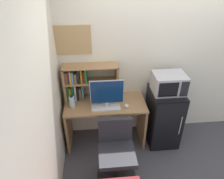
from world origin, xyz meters
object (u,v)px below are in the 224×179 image
at_px(computer_mouse, 126,106).
at_px(microwave, 169,83).
at_px(keyboard, 106,108).
at_px(water_bottle, 72,102).
at_px(wall_corkboard, 67,40).
at_px(mini_fridge, 163,117).
at_px(monitor, 107,93).
at_px(hutch_bookshelf, 83,81).
at_px(desk_chair, 116,155).

xyz_separation_m(computer_mouse, microwave, (0.62, 0.07, 0.30)).
xyz_separation_m(keyboard, water_bottle, (-0.48, 0.09, 0.08)).
relative_size(water_bottle, wall_corkboard, 0.28).
bearing_deg(mini_fridge, monitor, -176.12).
bearing_deg(monitor, mini_fridge, 3.88).
relative_size(hutch_bookshelf, desk_chair, 0.92).
relative_size(keyboard, mini_fridge, 0.44).
relative_size(mini_fridge, microwave, 2.06).
xyz_separation_m(hutch_bookshelf, keyboard, (0.32, -0.30, -0.29)).
xyz_separation_m(hutch_bookshelf, computer_mouse, (0.62, -0.28, -0.28)).
distance_m(hutch_bookshelf, wall_corkboard, 0.63).
bearing_deg(monitor, wall_corkboard, 143.84).
height_order(hutch_bookshelf, mini_fridge, hutch_bookshelf).
bearing_deg(hutch_bookshelf, monitor, -39.00).
bearing_deg(hutch_bookshelf, mini_fridge, -9.83).
xyz_separation_m(monitor, computer_mouse, (0.28, -0.01, -0.22)).
xyz_separation_m(microwave, wall_corkboard, (-1.41, 0.31, 0.57)).
bearing_deg(microwave, mini_fridge, -90.19).
relative_size(monitor, wall_corkboard, 0.72).
bearing_deg(mini_fridge, keyboard, -174.70).
distance_m(microwave, wall_corkboard, 1.56).
relative_size(keyboard, computer_mouse, 4.53).
distance_m(keyboard, microwave, 0.97).
bearing_deg(hutch_bookshelf, desk_chair, -63.55).
height_order(computer_mouse, water_bottle, water_bottle).
xyz_separation_m(monitor, wall_corkboard, (-0.52, 0.38, 0.66)).
height_order(computer_mouse, desk_chair, desk_chair).
height_order(keyboard, computer_mouse, computer_mouse).
distance_m(water_bottle, wall_corkboard, 0.87).
height_order(hutch_bookshelf, computer_mouse, hutch_bookshelf).
bearing_deg(computer_mouse, mini_fridge, 6.41).
height_order(computer_mouse, wall_corkboard, wall_corkboard).
bearing_deg(microwave, wall_corkboard, 167.51).
relative_size(monitor, computer_mouse, 5.21).
height_order(hutch_bookshelf, wall_corkboard, wall_corkboard).
bearing_deg(hutch_bookshelf, computer_mouse, -24.58).
bearing_deg(hutch_bookshelf, microwave, -9.70).
bearing_deg(keyboard, desk_chair, -79.86).
distance_m(desk_chair, wall_corkboard, 1.69).
xyz_separation_m(computer_mouse, wall_corkboard, (-0.80, 0.38, 0.88)).
bearing_deg(computer_mouse, water_bottle, 174.95).
bearing_deg(desk_chair, microwave, 37.10).
bearing_deg(desk_chair, monitor, 97.62).
distance_m(microwave, desk_chair, 1.25).
relative_size(hutch_bookshelf, wall_corkboard, 1.20).
distance_m(monitor, microwave, 0.90).
distance_m(computer_mouse, water_bottle, 0.79).
distance_m(water_bottle, microwave, 1.42).
bearing_deg(hutch_bookshelf, wall_corkboard, 149.97).
relative_size(hutch_bookshelf, microwave, 1.76).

